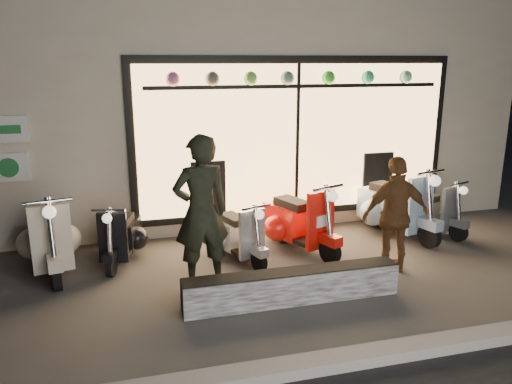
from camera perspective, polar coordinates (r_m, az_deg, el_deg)
The scene contains 12 objects.
ground at distance 6.72m, azimuth 3.48°, elevation -9.82°, with size 40.00×40.00×0.00m, color #383533.
kerb at distance 5.07m, azimuth 10.96°, elevation -18.18°, with size 40.00×0.25×0.12m, color slate.
shop_building at distance 10.97m, azimuth -4.67°, elevation 11.12°, with size 10.20×6.23×4.20m.
graffiti_barrier at distance 6.04m, azimuth 4.16°, elevation -10.71°, with size 2.62×0.28×0.40m, color black.
scooter_silver at distance 7.30m, azimuth -2.42°, elevation -4.79°, with size 0.65×1.22×0.88m.
scooter_red at distance 7.64m, azimuth 4.43°, elevation -3.29°, with size 0.84×1.48×1.07m.
scooter_black at distance 7.49m, azimuth -15.02°, elevation -4.78°, with size 0.60×1.23×0.88m.
scooter_cream at distance 7.46m, azimuth -22.56°, elevation -4.76°, with size 0.69×1.57×1.11m.
scooter_blue at distance 8.58m, azimuth 15.14°, elevation -1.53°, with size 0.80×1.61×1.15m.
scooter_grey at distance 8.88m, azimuth 18.68°, elevation -1.92°, with size 0.71×1.25×0.90m.
man at distance 6.25m, azimuth -6.29°, elevation -2.23°, with size 0.71×0.47×1.95m, color black.
woman at distance 6.91m, azimuth 15.66°, elevation -2.58°, with size 0.93×0.39×1.59m, color brown.
Camera 1 is at (-1.96, -5.79, 2.80)m, focal length 35.00 mm.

